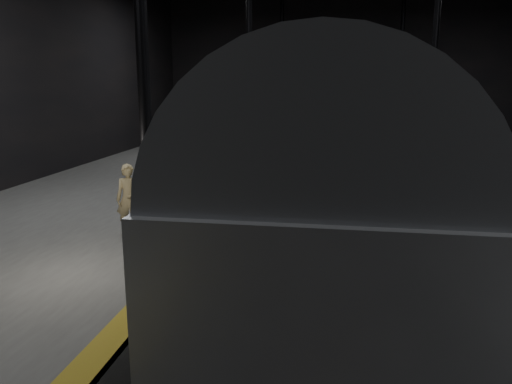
# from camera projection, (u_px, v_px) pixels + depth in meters

# --- Properties ---
(ground) EXTENTS (44.00, 44.00, 0.00)m
(ground) POSITION_uv_depth(u_px,v_px,m) (330.00, 256.00, 14.35)
(ground) COLOR black
(ground) RESTS_ON ground
(platform_left) EXTENTS (9.00, 43.80, 1.00)m
(platform_left) POSITION_uv_depth(u_px,v_px,m) (87.00, 227.00, 15.45)
(platform_left) COLOR #4A4A48
(platform_left) RESTS_ON ground
(tactile_strip) EXTENTS (0.50, 43.80, 0.01)m
(tactile_strip) POSITION_uv_depth(u_px,v_px,m) (220.00, 217.00, 14.66)
(tactile_strip) COLOR #9B951C
(tactile_strip) RESTS_ON platform_left
(track) EXTENTS (2.40, 43.00, 0.24)m
(track) POSITION_uv_depth(u_px,v_px,m) (330.00, 253.00, 14.34)
(track) COLOR #3F3328
(track) RESTS_ON ground
(train) EXTENTS (2.90, 19.38, 5.18)m
(train) POSITION_uv_depth(u_px,v_px,m) (333.00, 161.00, 12.93)
(train) COLOR #A3A5AB
(train) RESTS_ON ground
(woman) EXTENTS (0.77, 0.62, 1.84)m
(woman) POSITION_uv_depth(u_px,v_px,m) (129.00, 199.00, 12.93)
(woman) COLOR tan
(woman) RESTS_ON platform_left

